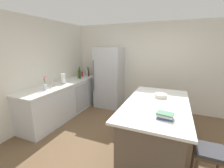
% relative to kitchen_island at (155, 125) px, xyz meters
% --- Properties ---
extents(ground_plane, '(7.20, 7.20, 0.00)m').
position_rel_kitchen_island_xyz_m(ground_plane, '(-0.47, -0.26, -0.46)').
color(ground_plane, brown).
extents(wall_rear, '(6.00, 0.10, 2.60)m').
position_rel_kitchen_island_xyz_m(wall_rear, '(-0.47, 1.99, 0.84)').
color(wall_rear, silver).
rests_on(wall_rear, ground_plane).
extents(wall_left, '(0.10, 6.00, 2.60)m').
position_rel_kitchen_island_xyz_m(wall_left, '(-2.92, -0.26, 0.84)').
color(wall_left, silver).
rests_on(wall_left, ground_plane).
extents(counter_run_left, '(0.68, 2.70, 0.93)m').
position_rel_kitchen_island_xyz_m(counter_run_left, '(-2.55, 0.50, 0.00)').
color(counter_run_left, silver).
rests_on(counter_run_left, ground_plane).
extents(kitchen_island, '(1.11, 2.05, 0.92)m').
position_rel_kitchen_island_xyz_m(kitchen_island, '(0.00, 0.00, 0.00)').
color(kitchen_island, brown).
rests_on(kitchen_island, ground_plane).
extents(refrigerator, '(0.82, 0.71, 1.89)m').
position_rel_kitchen_island_xyz_m(refrigerator, '(-1.66, 1.60, 0.48)').
color(refrigerator, '#B7BABF').
rests_on(refrigerator, ground_plane).
extents(bar_stool, '(0.36, 0.36, 0.68)m').
position_rel_kitchen_island_xyz_m(bar_stool, '(0.75, -0.74, 0.09)').
color(bar_stool, '#473828').
rests_on(bar_stool, ground_plane).
extents(sink_faucet, '(0.15, 0.05, 0.30)m').
position_rel_kitchen_island_xyz_m(sink_faucet, '(-2.59, 0.16, 0.63)').
color(sink_faucet, silver).
rests_on(sink_faucet, counter_run_left).
extents(flower_vase, '(0.07, 0.07, 0.33)m').
position_rel_kitchen_island_xyz_m(flower_vase, '(-2.49, -0.20, 0.57)').
color(flower_vase, silver).
rests_on(flower_vase, counter_run_left).
extents(paper_towel_roll, '(0.14, 0.14, 0.31)m').
position_rel_kitchen_island_xyz_m(paper_towel_roll, '(-2.52, 0.45, 0.60)').
color(paper_towel_roll, gray).
rests_on(paper_towel_roll, counter_run_left).
extents(whiskey_bottle, '(0.08, 0.08, 0.28)m').
position_rel_kitchen_island_xyz_m(whiskey_bottle, '(-2.53, 1.74, 0.58)').
color(whiskey_bottle, brown).
rests_on(whiskey_bottle, counter_run_left).
extents(syrup_bottle, '(0.07, 0.07, 0.25)m').
position_rel_kitchen_island_xyz_m(syrup_bottle, '(-2.48, 1.65, 0.57)').
color(syrup_bottle, '#5B3319').
rests_on(syrup_bottle, counter_run_left).
extents(soda_bottle, '(0.07, 0.07, 0.33)m').
position_rel_kitchen_island_xyz_m(soda_bottle, '(-2.46, 1.56, 0.60)').
color(soda_bottle, silver).
rests_on(soda_bottle, counter_run_left).
extents(hot_sauce_bottle, '(0.06, 0.06, 0.21)m').
position_rel_kitchen_island_xyz_m(hot_sauce_bottle, '(-2.59, 1.46, 0.55)').
color(hot_sauce_bottle, red).
rests_on(hot_sauce_bottle, counter_run_left).
extents(gin_bottle, '(0.08, 0.08, 0.30)m').
position_rel_kitchen_island_xyz_m(gin_bottle, '(-2.61, 1.35, 0.59)').
color(gin_bottle, '#8CB79E').
rests_on(gin_bottle, counter_run_left).
extents(olive_oil_bottle, '(0.06, 0.06, 0.30)m').
position_rel_kitchen_island_xyz_m(olive_oil_bottle, '(-2.61, 1.26, 0.59)').
color(olive_oil_bottle, olive).
rests_on(olive_oil_bottle, counter_run_left).
extents(wine_bottle, '(0.07, 0.07, 0.37)m').
position_rel_kitchen_island_xyz_m(wine_bottle, '(-2.49, 1.17, 0.61)').
color(wine_bottle, '#19381E').
rests_on(wine_bottle, counter_run_left).
extents(cookbook_stack, '(0.25, 0.19, 0.08)m').
position_rel_kitchen_island_xyz_m(cookbook_stack, '(0.18, -0.58, 0.49)').
color(cookbook_stack, '#334770').
rests_on(cookbook_stack, kitchen_island).
extents(mixing_bowl, '(0.25, 0.25, 0.08)m').
position_rel_kitchen_island_xyz_m(mixing_bowl, '(0.03, 0.33, 0.49)').
color(mixing_bowl, silver).
rests_on(mixing_bowl, kitchen_island).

